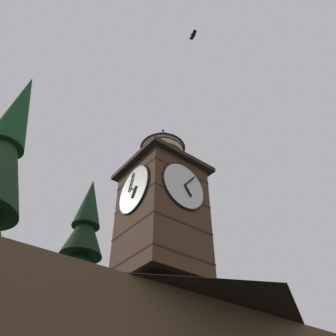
{
  "coord_description": "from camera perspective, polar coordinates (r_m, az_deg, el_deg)",
  "views": [
    {
      "loc": [
        10.42,
        10.02,
        1.57
      ],
      "look_at": [
        0.75,
        -2.4,
        14.47
      ],
      "focal_mm": 36.93,
      "sensor_mm": 36.0,
      "label": 1
    }
  ],
  "objects": [
    {
      "name": "flying_bird_high",
      "position": [
        22.22,
        4.17,
        21.02
      ],
      "size": [
        0.38,
        0.69,
        0.17
      ],
      "color": "black"
    },
    {
      "name": "clock_tower",
      "position": [
        18.96,
        -1.01,
        -5.88
      ],
      "size": [
        4.37,
        4.37,
        10.22
      ],
      "color": "#4C3323",
      "rests_on": "building_main"
    },
    {
      "name": "pine_tree_behind",
      "position": [
        21.22,
        -15.98,
        -23.13
      ],
      "size": [
        5.86,
        5.86,
        16.63
      ],
      "color": "#473323",
      "rests_on": "ground_plane"
    }
  ]
}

